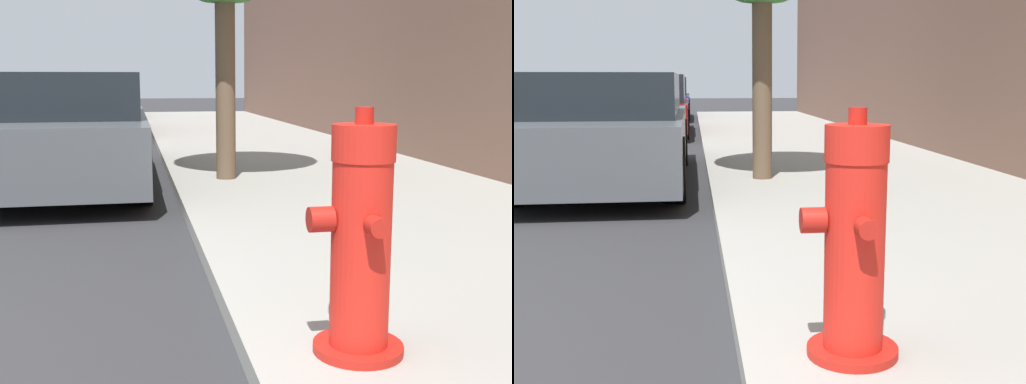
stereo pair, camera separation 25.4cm
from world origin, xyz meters
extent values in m
cylinder|color=red|center=(2.55, 0.25, 0.13)|extent=(0.36, 0.36, 0.04)
cylinder|color=red|center=(2.55, 0.25, 0.52)|extent=(0.23, 0.23, 0.74)
cylinder|color=red|center=(2.55, 0.25, 0.96)|extent=(0.25, 0.25, 0.14)
cylinder|color=red|center=(2.55, 0.25, 1.06)|extent=(0.07, 0.07, 0.06)
cylinder|color=red|center=(2.55, 0.10, 0.66)|extent=(0.07, 0.08, 0.07)
cylinder|color=red|center=(2.55, 0.41, 0.66)|extent=(0.07, 0.08, 0.07)
cylinder|color=red|center=(2.38, 0.25, 0.66)|extent=(0.09, 0.10, 0.10)
cube|color=#4C5156|center=(0.99, 5.55, 0.49)|extent=(1.70, 4.53, 0.62)
cube|color=black|center=(0.99, 5.37, 1.03)|extent=(1.56, 2.49, 0.46)
cylinder|color=black|center=(0.22, 6.95, 0.33)|extent=(0.20, 0.65, 0.65)
cylinder|color=black|center=(1.76, 6.95, 0.33)|extent=(0.20, 0.65, 0.65)
cylinder|color=black|center=(1.76, 4.15, 0.33)|extent=(0.20, 0.65, 0.65)
cube|color=maroon|center=(0.97, 12.30, 0.45)|extent=(1.76, 4.57, 0.55)
cube|color=black|center=(0.97, 12.11, 1.01)|extent=(1.62, 2.52, 0.58)
cylinder|color=black|center=(0.17, 13.71, 0.31)|extent=(0.20, 0.62, 0.62)
cylinder|color=black|center=(1.77, 13.71, 0.31)|extent=(0.20, 0.62, 0.62)
cylinder|color=black|center=(0.17, 10.88, 0.31)|extent=(0.20, 0.62, 0.62)
cylinder|color=black|center=(1.77, 10.88, 0.31)|extent=(0.20, 0.62, 0.62)
cube|color=navy|center=(0.94, 17.87, 0.46)|extent=(1.85, 4.35, 0.57)
cube|color=black|center=(0.94, 17.70, 1.00)|extent=(1.70, 2.39, 0.52)
cylinder|color=black|center=(0.10, 19.22, 0.31)|extent=(0.20, 0.61, 0.61)
cylinder|color=black|center=(1.78, 19.22, 0.31)|extent=(0.20, 0.61, 0.61)
cylinder|color=black|center=(0.10, 16.52, 0.31)|extent=(0.20, 0.61, 0.61)
cylinder|color=black|center=(1.78, 16.52, 0.31)|extent=(0.20, 0.61, 0.61)
cylinder|color=brown|center=(2.70, 4.91, 1.22)|extent=(0.22, 0.22, 2.21)
camera|label=1|loc=(1.68, -2.06, 1.19)|focal=45.00mm
camera|label=2|loc=(1.93, -2.10, 1.19)|focal=45.00mm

